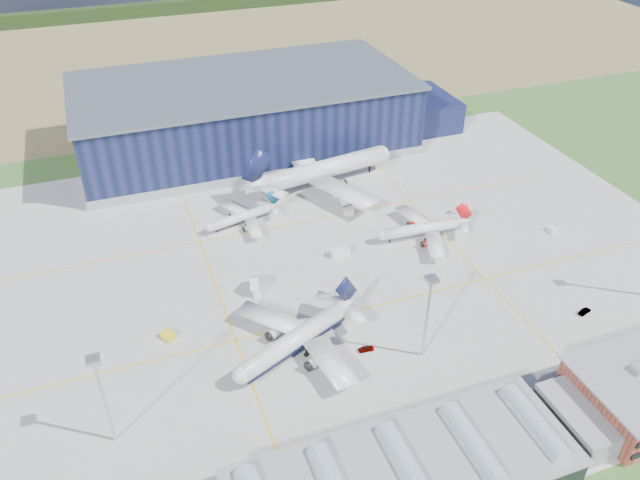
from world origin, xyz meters
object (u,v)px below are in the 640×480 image
at_px(gse_cart_a, 552,230).
at_px(airstair, 255,286).
at_px(light_mast_west, 101,387).
at_px(gse_tug_a, 168,336).
at_px(gse_cart_b, 349,212).
at_px(gse_van_a, 340,252).
at_px(gse_tug_b, 464,401).
at_px(car_b, 585,311).
at_px(airliner_widebody, 326,160).
at_px(airliner_regional, 240,213).
at_px(hangar, 252,116).
at_px(light_mast_center, 428,305).
at_px(airliner_red, 421,224).
at_px(gse_tug_c, 298,177).
at_px(car_a, 366,349).
at_px(airliner_navy, 294,332).

bearing_deg(gse_cart_a, airstair, 179.04).
distance_m(light_mast_west, gse_tug_a, 33.59).
bearing_deg(gse_cart_b, gse_van_a, 171.48).
bearing_deg(gse_tug_b, gse_van_a, 117.43).
distance_m(gse_van_a, car_b, 66.76).
relative_size(airliner_widebody, gse_tug_a, 15.71).
relative_size(airliner_regional, gse_tug_a, 7.18).
relative_size(hangar, light_mast_west, 6.30).
xyz_separation_m(gse_van_a, gse_cart_a, (65.42, -10.89, -0.49)).
height_order(light_mast_center, airliner_regional, light_mast_center).
relative_size(airliner_widebody, airstair, 10.42).
bearing_deg(light_mast_west, gse_cart_b, 39.58).
height_order(gse_cart_a, gse_cart_b, gse_cart_b).
relative_size(airliner_red, airstair, 5.63).
bearing_deg(airliner_regional, airstair, 68.94).
height_order(airliner_red, car_b, airliner_red).
bearing_deg(gse_cart_b, gse_tug_c, 35.91).
bearing_deg(gse_cart_b, gse_tug_b, -164.37).
height_order(airliner_widebody, car_a, airliner_widebody).
bearing_deg(light_mast_center, hangar, 93.30).
bearing_deg(gse_cart_a, hangar, 128.34).
height_order(hangar, gse_cart_a, hangar).
height_order(car_a, car_b, car_b).
bearing_deg(airliner_red, hangar, -64.88).
bearing_deg(light_mast_west, airliner_navy, 14.72).
bearing_deg(airliner_red, gse_cart_a, 169.39).
bearing_deg(gse_tug_a, car_b, -43.90).
height_order(gse_tug_a, gse_cart_b, gse_tug_a).
bearing_deg(gse_cart_a, car_a, -158.52).
bearing_deg(light_mast_west, light_mast_center, 0.00).
distance_m(light_mast_center, gse_van_a, 46.61).
xyz_separation_m(light_mast_center, car_b, (45.92, -1.01, -14.79)).
bearing_deg(airstair, light_mast_center, -35.57).
xyz_separation_m(light_mast_west, airliner_widebody, (77.67, 85.00, -6.07)).
bearing_deg(airstair, gse_tug_b, -44.02).
xyz_separation_m(light_mast_center, gse_van_a, (-3.14, 44.27, -14.25)).
relative_size(gse_tug_c, gse_cart_b, 1.07).
bearing_deg(car_b, gse_tug_b, 91.12).
bearing_deg(gse_cart_a, gse_tug_a, -175.49).
relative_size(airliner_red, gse_tug_c, 8.94).
bearing_deg(airliner_navy, gse_tug_a, -53.70).
height_order(hangar, gse_van_a, hangar).
relative_size(gse_cart_b, car_b, 0.83).
height_order(hangar, airliner_widebody, hangar).
relative_size(airliner_widebody, car_b, 14.72).
distance_m(hangar, airliner_navy, 115.77).
relative_size(light_mast_center, airliner_regional, 0.88).
relative_size(airliner_regional, gse_cart_b, 8.09).
bearing_deg(car_a, light_mast_center, -112.75).
distance_m(gse_tug_a, car_a, 48.02).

